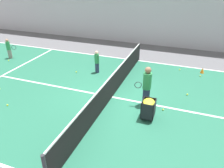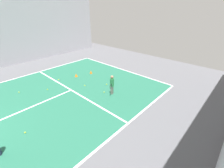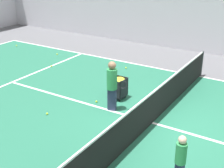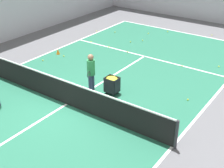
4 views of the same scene
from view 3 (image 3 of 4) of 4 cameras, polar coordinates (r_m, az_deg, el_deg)
The scene contains 15 objects.
ground_plane at distance 9.60m, azimuth 7.37°, elevation -7.07°, with size 33.33×33.33×0.00m, color #5B5B60.
court_playing_area at distance 9.60m, azimuth 7.37°, elevation -7.07°, with size 9.23×22.42×0.00m.
line_sideline_right at distance 13.57m, azimuth 15.68°, elevation 1.36°, with size 0.10×22.42×0.00m, color white.
line_service_far at distance 13.10m, azimuth -17.81°, elevation 0.32°, with size 9.23×0.10×0.00m, color white.
line_centre_service at distance 9.60m, azimuth 7.37°, elevation -7.05°, with size 0.10×12.33×0.00m, color white.
tennis_net at distance 9.34m, azimuth 7.54°, elevation -4.12°, with size 9.53×0.10×1.07m.
coach_at_net at distance 9.88m, azimuth 0.03°, elevation 0.21°, with size 0.41×0.67×1.67m.
child_midcourt at distance 7.03m, azimuth 12.45°, elevation -12.88°, with size 0.33×0.33×1.22m.
ball_cart at distance 10.87m, azimuth 1.22°, elevation -0.05°, with size 0.55×0.46×0.78m.
tennis_ball_0 at distance 10.78m, azimuth -2.87°, elevation -3.22°, with size 0.07×0.07×0.07m, color yellow.
tennis_ball_9 at distance 10.18m, azimuth -11.79°, elevation -5.34°, with size 0.07×0.07×0.07m, color yellow.
tennis_ball_11 at distance 13.98m, azimuth 2.56°, elevation 2.97°, with size 0.07×0.07×0.07m, color yellow.
tennis_ball_15 at distance 14.45m, azimuth -11.04°, elevation 3.22°, with size 0.07×0.07×0.07m, color yellow.
tennis_ball_21 at distance 18.28m, azimuth -17.06°, elevation 6.72°, with size 0.07×0.07×0.07m, color yellow.
tennis_ball_23 at distance 16.18m, azimuth -10.01°, elevation 5.38°, with size 0.07×0.07×0.07m, color yellow.
Camera 3 is at (-7.67, -3.35, 4.72)m, focal length 50.00 mm.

